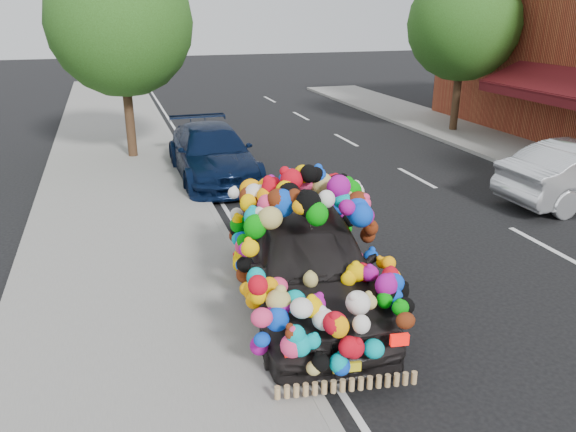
# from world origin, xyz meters

# --- Properties ---
(ground) EXTENTS (100.00, 100.00, 0.00)m
(ground) POSITION_xyz_m (0.00, 0.00, 0.00)
(ground) COLOR black
(ground) RESTS_ON ground
(sidewalk) EXTENTS (4.00, 60.00, 0.12)m
(sidewalk) POSITION_xyz_m (-4.30, 0.00, 0.06)
(sidewalk) COLOR gray
(sidewalk) RESTS_ON ground
(kerb) EXTENTS (0.15, 60.00, 0.13)m
(kerb) POSITION_xyz_m (-2.35, 0.00, 0.07)
(kerb) COLOR gray
(kerb) RESTS_ON ground
(lane_markings) EXTENTS (6.00, 50.00, 0.01)m
(lane_markings) POSITION_xyz_m (3.60, 0.00, 0.01)
(lane_markings) COLOR silver
(lane_markings) RESTS_ON ground
(tree_near_sidewalk) EXTENTS (4.20, 4.20, 6.13)m
(tree_near_sidewalk) POSITION_xyz_m (-3.80, 9.50, 4.02)
(tree_near_sidewalk) COLOR #332114
(tree_near_sidewalk) RESTS_ON ground
(tree_far_b) EXTENTS (4.00, 4.00, 5.90)m
(tree_far_b) POSITION_xyz_m (8.00, 10.00, 3.89)
(tree_far_b) COLOR #332114
(tree_far_b) RESTS_ON ground
(plush_art_car) EXTENTS (2.84, 5.05, 2.22)m
(plush_art_car) POSITION_xyz_m (-1.69, -0.84, 1.14)
(plush_art_car) COLOR black
(plush_art_car) RESTS_ON ground
(navy_sedan) EXTENTS (2.04, 4.94, 1.43)m
(navy_sedan) POSITION_xyz_m (-1.80, 6.66, 0.71)
(navy_sedan) COLOR black
(navy_sedan) RESTS_ON ground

